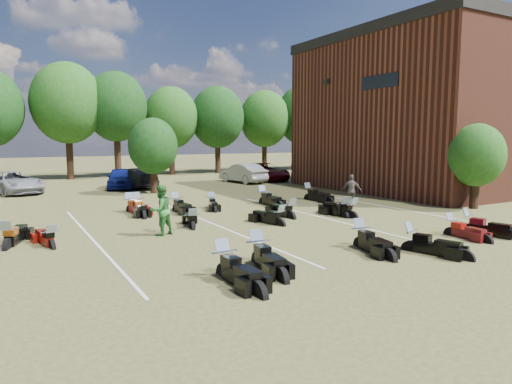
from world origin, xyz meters
TOP-DOWN VIEW (x-y plane):
  - ground at (0.00, 0.00)m, footprint 160.00×160.00m
  - car_2 at (-10.08, 19.82)m, footprint 4.03×5.77m
  - car_3 at (-2.24, 19.29)m, footprint 2.65×5.25m
  - car_4 at (-3.29, 19.39)m, footprint 2.80×4.70m
  - car_5 at (6.40, 18.93)m, footprint 2.33×4.90m
  - car_6 at (8.92, 19.70)m, footprint 2.55×5.40m
  - car_7 at (14.66, 19.83)m, footprint 3.24×5.12m
  - person_green at (-5.60, 2.56)m, footprint 1.12×1.01m
  - person_grey at (5.29, 4.45)m, footprint 1.03×1.00m
  - motorcycle_1 at (-5.73, -3.24)m, footprint 0.85×2.48m
  - motorcycle_2 at (-4.35, -2.59)m, footprint 1.12×2.52m
  - motorcycle_3 at (-0.38, -2.53)m, footprint 1.23×2.49m
  - motorcycle_4 at (0.72, -3.70)m, footprint 1.39×2.44m
  - motorcycle_5 at (4.94, -2.70)m, footprint 1.25×2.41m
  - motorcycle_6 at (3.93, -2.72)m, footprint 0.74×2.08m
  - motorcycle_7 at (-9.41, 2.34)m, footprint 1.02×2.14m
  - motorcycle_8 at (-10.67, 2.97)m, footprint 1.49×2.54m
  - motorcycle_9 at (-4.14, 3.08)m, footprint 1.20×2.22m
  - motorcycle_10 at (-0.74, 1.96)m, footprint 1.19×2.31m
  - motorcycle_11 at (0.61, 3.14)m, footprint 0.81×2.32m
  - motorcycle_12 at (2.91, 2.21)m, footprint 1.05×2.48m
  - motorcycle_13 at (3.08, 1.86)m, footprint 1.13×2.43m
  - motorcycle_15 at (-5.27, 8.59)m, footprint 1.19×2.46m
  - motorcycle_16 at (-3.19, 7.79)m, footprint 0.83×2.38m
  - motorcycle_17 at (-5.05, 8.22)m, footprint 0.97×2.51m
  - motorcycle_18 at (-1.23, 7.89)m, footprint 1.20×2.13m
  - motorcycle_19 at (5.02, 7.91)m, footprint 0.98×2.54m
  - motorcycle_20 at (1.87, 7.83)m, footprint 0.84×2.52m
  - brick_building at (22.00, 9.00)m, footprint 25.40×15.20m
  - tree_line at (-1.00, 29.00)m, footprint 56.00×6.00m
  - young_tree_near_building at (10.50, 1.00)m, footprint 2.80×2.80m
  - young_tree_midfield at (-2.00, 15.50)m, footprint 3.20×3.20m
  - parking_lines at (-3.00, 3.00)m, footprint 20.10×14.00m

SIDE VIEW (x-z plane):
  - ground at x=0.00m, z-range 0.00..0.00m
  - motorcycle_1 at x=-5.73m, z-range -0.69..0.69m
  - motorcycle_2 at x=-4.35m, z-range -0.68..0.68m
  - motorcycle_3 at x=-0.38m, z-range -0.67..0.67m
  - motorcycle_4 at x=0.72m, z-range -0.65..0.65m
  - motorcycle_5 at x=4.94m, z-range -0.64..0.64m
  - motorcycle_6 at x=3.93m, z-range -0.57..0.57m
  - motorcycle_7 at x=-9.41m, z-range -0.57..0.57m
  - motorcycle_8 at x=-10.67m, z-range -0.67..0.67m
  - motorcycle_9 at x=-4.14m, z-range -0.59..0.59m
  - motorcycle_10 at x=-0.74m, z-range -0.62..0.62m
  - motorcycle_11 at x=0.61m, z-range -0.64..0.64m
  - motorcycle_12 at x=2.91m, z-range -0.67..0.67m
  - motorcycle_13 at x=3.08m, z-range -0.65..0.65m
  - motorcycle_15 at x=-5.27m, z-range -0.66..0.66m
  - motorcycle_16 at x=-3.19m, z-range -0.66..0.66m
  - motorcycle_17 at x=-5.05m, z-range -0.69..0.69m
  - motorcycle_18 at x=-1.23m, z-range -0.57..0.57m
  - motorcycle_19 at x=5.02m, z-range -0.69..0.69m
  - motorcycle_20 at x=1.87m, z-range -0.70..0.70m
  - parking_lines at x=-3.00m, z-range 0.00..0.01m
  - car_7 at x=14.66m, z-range 0.00..1.38m
  - car_3 at x=-2.24m, z-range 0.00..1.46m
  - car_2 at x=-10.08m, z-range 0.00..1.46m
  - car_6 at x=8.92m, z-range 0.00..1.49m
  - car_4 at x=-3.29m, z-range 0.00..1.50m
  - car_5 at x=6.40m, z-range 0.00..1.55m
  - person_grey at x=5.29m, z-range 0.00..1.74m
  - person_green at x=-5.60m, z-range 0.00..1.91m
  - young_tree_near_building at x=10.50m, z-range 0.67..4.83m
  - young_tree_midfield at x=-2.00m, z-range 0.74..5.44m
  - brick_building at x=22.00m, z-range 0.01..10.71m
  - tree_line at x=-1.00m, z-range 1.42..11.20m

